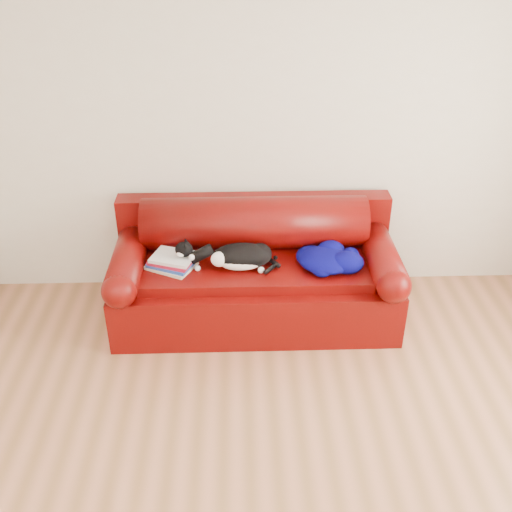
{
  "coord_description": "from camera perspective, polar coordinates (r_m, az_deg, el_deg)",
  "views": [
    {
      "loc": [
        -0.2,
        -2.29,
        2.8
      ],
      "look_at": [
        -0.08,
        1.35,
        0.62
      ],
      "focal_mm": 42.0,
      "sensor_mm": 36.0,
      "label": 1
    }
  ],
  "objects": [
    {
      "name": "book_stack",
      "position": [
        4.37,
        -7.97,
        -0.51
      ],
      "size": [
        0.39,
        0.36,
        0.1
      ],
      "rotation": [
        0.0,
        0.0,
        -0.4
      ],
      "color": "beige",
      "rests_on": "sofa_base"
    },
    {
      "name": "sofa_base",
      "position": [
        4.58,
        -0.06,
        -3.22
      ],
      "size": [
        2.1,
        0.9,
        0.5
      ],
      "color": "#430502",
      "rests_on": "ground"
    },
    {
      "name": "ground",
      "position": [
        3.63,
        2.11,
        -19.76
      ],
      "size": [
        4.5,
        4.5,
        0.0
      ],
      "primitive_type": "plane",
      "color": "#8D5E38",
      "rests_on": "ground"
    },
    {
      "name": "cat",
      "position": [
        4.31,
        -1.41,
        -0.09
      ],
      "size": [
        0.63,
        0.29,
        0.22
      ],
      "rotation": [
        0.0,
        0.0,
        0.13
      ],
      "color": "black",
      "rests_on": "sofa_base"
    },
    {
      "name": "blanket",
      "position": [
        4.36,
        6.91,
        -0.23
      ],
      "size": [
        0.49,
        0.41,
        0.15
      ],
      "rotation": [
        0.0,
        0.0,
        -0.06
      ],
      "color": "#030249",
      "rests_on": "sofa_base"
    },
    {
      "name": "room_shell",
      "position": [
        2.59,
        5.52,
        4.76
      ],
      "size": [
        4.52,
        4.02,
        2.61
      ],
      "color": "beige",
      "rests_on": "ground"
    },
    {
      "name": "sofa_back",
      "position": [
        4.62,
        -0.16,
        1.59
      ],
      "size": [
        2.1,
        1.01,
        0.88
      ],
      "color": "#430502",
      "rests_on": "ground"
    }
  ]
}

